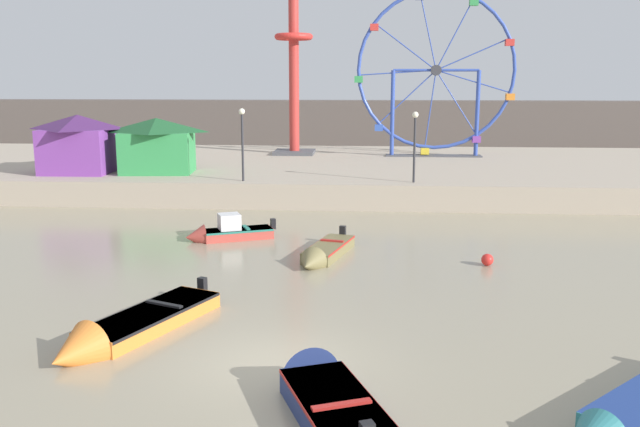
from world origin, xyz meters
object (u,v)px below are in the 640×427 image
object	(u,v)px
carnival_booth_purple_stall	(79,143)
promenade_lamp_far	(242,134)
carnival_booth_green_kiosk	(157,144)
motorboat_faded_red	(225,232)
mooring_buoy_orange	(487,260)
motorboat_olive_wood	(323,253)
ferris_wheel_blue_frame	(436,73)
motorboat_orange_hull	(122,331)
drop_tower_red_tower	(294,58)
motorboat_navy_blue	(323,393)
motorboat_teal_painted	(639,410)
promenade_lamp_near	(415,136)

from	to	relation	value
carnival_booth_purple_stall	promenade_lamp_far	distance (m)	10.21
carnival_booth_green_kiosk	promenade_lamp_far	size ratio (longest dim) A/B	1.20
motorboat_faded_red	mooring_buoy_orange	xyz separation A→B (m)	(10.29, -3.27, -0.11)
motorboat_olive_wood	motorboat_faded_red	distance (m)	5.17
ferris_wheel_blue_frame	carnival_booth_purple_stall	distance (m)	23.29
motorboat_orange_hull	ferris_wheel_blue_frame	distance (m)	33.54
ferris_wheel_blue_frame	mooring_buoy_orange	size ratio (longest dim) A/B	25.26
motorboat_olive_wood	promenade_lamp_far	world-z (taller)	promenade_lamp_far
motorboat_faded_red	carnival_booth_green_kiosk	distance (m)	12.24
carnival_booth_green_kiosk	drop_tower_red_tower	bearing A→B (deg)	51.89
motorboat_navy_blue	motorboat_teal_painted	distance (m)	6.25
motorboat_orange_hull	promenade_lamp_near	bearing A→B (deg)	178.69
motorboat_olive_wood	carnival_booth_purple_stall	world-z (taller)	carnival_booth_purple_stall
ferris_wheel_blue_frame	promenade_lamp_far	xyz separation A→B (m)	(-10.95, -12.23, -3.10)
motorboat_navy_blue	mooring_buoy_orange	world-z (taller)	motorboat_navy_blue
motorboat_faded_red	motorboat_olive_wood	bearing A→B (deg)	123.06
carnival_booth_green_kiosk	promenade_lamp_near	world-z (taller)	promenade_lamp_near
motorboat_olive_wood	drop_tower_red_tower	world-z (taller)	drop_tower_red_tower
motorboat_faded_red	promenade_lamp_near	size ratio (longest dim) A/B	1.04
motorboat_faded_red	drop_tower_red_tower	distance (m)	22.05
promenade_lamp_far	mooring_buoy_orange	size ratio (longest dim) A/B	8.57
drop_tower_red_tower	carnival_booth_purple_stall	size ratio (longest dim) A/B	3.59
motorboat_orange_hull	promenade_lamp_near	world-z (taller)	promenade_lamp_near
motorboat_teal_painted	promenade_lamp_near	bearing A→B (deg)	-126.85
promenade_lamp_near	motorboat_teal_painted	bearing A→B (deg)	-82.16
motorboat_orange_hull	carnival_booth_purple_stall	size ratio (longest dim) A/B	1.39
motorboat_navy_blue	carnival_booth_green_kiosk	size ratio (longest dim) A/B	0.95
mooring_buoy_orange	ferris_wheel_blue_frame	bearing A→B (deg)	89.90
motorboat_navy_blue	promenade_lamp_near	bearing A→B (deg)	-30.08
ferris_wheel_blue_frame	carnival_booth_green_kiosk	world-z (taller)	ferris_wheel_blue_frame
motorboat_orange_hull	promenade_lamp_far	world-z (taller)	promenade_lamp_far
drop_tower_red_tower	promenade_lamp_far	size ratio (longest dim) A/B	3.91
motorboat_navy_blue	ferris_wheel_blue_frame	size ratio (longest dim) A/B	0.39
motorboat_navy_blue	promenade_lamp_near	size ratio (longest dim) A/B	1.19
drop_tower_red_tower	carnival_booth_green_kiosk	distance (m)	13.28
motorboat_orange_hull	carnival_booth_green_kiosk	distance (m)	22.46
motorboat_teal_painted	carnival_booth_purple_stall	bearing A→B (deg)	-93.44
promenade_lamp_far	drop_tower_red_tower	bearing A→B (deg)	84.46
carnival_booth_purple_stall	motorboat_teal_painted	bearing A→B (deg)	-50.03
motorboat_faded_red	motorboat_orange_hull	distance (m)	11.23
motorboat_orange_hull	promenade_lamp_near	size ratio (longest dim) A/B	1.58
motorboat_faded_red	drop_tower_red_tower	world-z (taller)	drop_tower_red_tower
motorboat_faded_red	motorboat_orange_hull	world-z (taller)	motorboat_faded_red
motorboat_teal_painted	ferris_wheel_blue_frame	xyz separation A→B (m)	(-1.04, 34.62, 6.64)
mooring_buoy_orange	drop_tower_red_tower	bearing A→B (deg)	111.96
promenade_lamp_near	motorboat_navy_blue	bearing A→B (deg)	-98.05
motorboat_navy_blue	promenade_lamp_near	xyz separation A→B (m)	(3.15, 22.24, 3.45)
motorboat_navy_blue	ferris_wheel_blue_frame	bearing A→B (deg)	-30.65
motorboat_faded_red	carnival_booth_green_kiosk	size ratio (longest dim) A/B	0.83
motorboat_teal_painted	promenade_lamp_near	world-z (taller)	promenade_lamp_near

